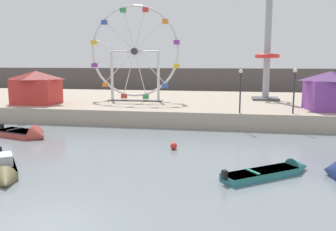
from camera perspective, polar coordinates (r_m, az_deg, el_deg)
ground_plane at (r=13.06m, az=-19.44°, el=-16.73°), size 240.00×240.00×0.00m
quay_promenade at (r=39.99m, az=1.52°, el=1.79°), size 110.00×21.81×1.37m
distant_town_skyline at (r=63.22m, az=4.83°, el=5.68°), size 140.00×3.00×4.40m
motorboat_olive_wood at (r=19.12m, az=-25.28°, el=-7.92°), size 4.16×4.85×1.31m
motorboat_faded_red at (r=27.70m, az=-21.97°, el=-2.84°), size 4.59×2.71×1.51m
motorboat_teal_painted at (r=18.18m, az=17.12°, el=-8.65°), size 4.74×3.96×1.04m
ferris_wheel_white_frame at (r=37.48m, az=-5.46°, el=10.02°), size 9.52×1.20×9.97m
drop_tower_steel_tower at (r=39.92m, az=15.81°, el=9.19°), size 2.80×2.80×11.54m
carnival_booth_red_striped at (r=37.13m, az=-20.62°, el=4.39°), size 4.56×3.86×3.25m
carnival_booth_purple_stall at (r=33.18m, az=24.83°, el=3.78°), size 4.29×4.28×3.35m
promenade_lamp_near at (r=28.92m, az=11.71°, el=5.02°), size 0.32×0.32×3.56m
promenade_lamp_far at (r=29.77m, az=19.87°, el=4.84°), size 0.32×0.32×3.61m
mooring_buoy_orange at (r=22.32m, az=0.93°, el=-4.98°), size 0.44×0.44×0.44m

